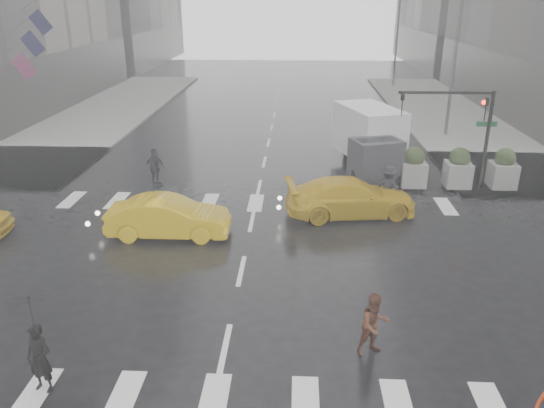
# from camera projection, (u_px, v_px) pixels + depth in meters

# --- Properties ---
(ground) EXTENTS (120.00, 120.00, 0.00)m
(ground) POSITION_uv_depth(u_px,v_px,m) (241.00, 271.00, 17.01)
(ground) COLOR black
(ground) RESTS_ON ground
(road_markings) EXTENTS (18.00, 48.00, 0.01)m
(road_markings) POSITION_uv_depth(u_px,v_px,m) (241.00, 271.00, 17.01)
(road_markings) COLOR silver
(road_markings) RESTS_ON ground
(traffic_signal_pole) EXTENTS (4.45, 0.42, 4.50)m
(traffic_signal_pole) POSITION_uv_depth(u_px,v_px,m) (466.00, 120.00, 22.87)
(traffic_signal_pole) COLOR black
(traffic_signal_pole) RESTS_ON ground
(street_lamp_near) EXTENTS (2.15, 0.22, 9.00)m
(street_lamp_near) POSITION_uv_depth(u_px,v_px,m) (453.00, 55.00, 31.44)
(street_lamp_near) COLOR #59595B
(street_lamp_near) RESTS_ON ground
(street_lamp_far) EXTENTS (2.15, 0.22, 9.00)m
(street_lamp_far) POSITION_uv_depth(u_px,v_px,m) (396.00, 33.00, 50.02)
(street_lamp_far) COLOR #59595B
(street_lamp_far) RESTS_ON ground
(planter_west) EXTENTS (1.10, 1.10, 1.80)m
(planter_west) POSITION_uv_depth(u_px,v_px,m) (413.00, 168.00, 23.95)
(planter_west) COLOR gray
(planter_west) RESTS_ON ground
(planter_mid) EXTENTS (1.10, 1.10, 1.80)m
(planter_mid) POSITION_uv_depth(u_px,v_px,m) (458.00, 168.00, 23.86)
(planter_mid) COLOR gray
(planter_mid) RESTS_ON ground
(planter_east) EXTENTS (1.10, 1.10, 1.80)m
(planter_east) POSITION_uv_depth(u_px,v_px,m) (503.00, 169.00, 23.77)
(planter_east) COLOR gray
(planter_east) RESTS_ON ground
(flag_cluster) EXTENTS (2.87, 3.06, 4.69)m
(flag_cluster) POSITION_uv_depth(u_px,v_px,m) (28.00, 41.00, 32.82)
(flag_cluster) COLOR #59595B
(flag_cluster) RESTS_ON ground
(pedestrian_black) EXTENTS (1.16, 1.17, 2.43)m
(pedestrian_black) POSITION_uv_depth(u_px,v_px,m) (34.00, 329.00, 11.31)
(pedestrian_black) COLOR black
(pedestrian_black) RESTS_ON ground
(pedestrian_brown) EXTENTS (0.97, 0.88, 1.63)m
(pedestrian_brown) POSITION_uv_depth(u_px,v_px,m) (374.00, 324.00, 12.83)
(pedestrian_brown) COLOR #4B281B
(pedestrian_brown) RESTS_ON ground
(pedestrian_far_a) EXTENTS (1.17, 0.91, 1.76)m
(pedestrian_far_a) POSITION_uv_depth(u_px,v_px,m) (155.00, 167.00, 24.35)
(pedestrian_far_a) COLOR black
(pedestrian_far_a) RESTS_ON ground
(pedestrian_far_b) EXTENTS (1.36, 1.09, 1.85)m
(pedestrian_far_b) POSITION_uv_depth(u_px,v_px,m) (388.00, 188.00, 21.64)
(pedestrian_far_b) COLOR black
(pedestrian_far_b) RESTS_ON ground
(taxi_mid) EXTENTS (4.46, 1.64, 1.46)m
(taxi_mid) POSITION_uv_depth(u_px,v_px,m) (169.00, 217.00, 19.25)
(taxi_mid) COLOR gold
(taxi_mid) RESTS_ON ground
(taxi_rear) EXTENTS (4.87, 2.86, 1.50)m
(taxi_rear) POSITION_uv_depth(u_px,v_px,m) (351.00, 197.00, 21.11)
(taxi_rear) COLOR gold
(taxi_rear) RESTS_ON ground
(box_truck) EXTENTS (2.19, 5.85, 3.11)m
(box_truck) POSITION_uv_depth(u_px,v_px,m) (370.00, 139.00, 26.00)
(box_truck) COLOR white
(box_truck) RESTS_ON ground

